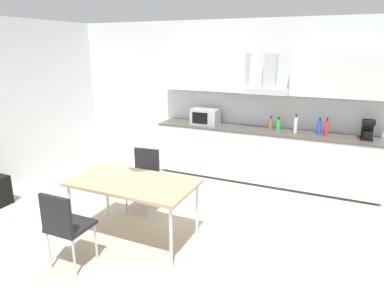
% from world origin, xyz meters
% --- Properties ---
extents(ground_plane, '(8.82, 7.39, 0.02)m').
position_xyz_m(ground_plane, '(0.00, 0.00, -0.01)').
color(ground_plane, beige).
extents(wall_back, '(7.06, 0.10, 2.74)m').
position_xyz_m(wall_back, '(0.00, 2.51, 1.37)').
color(wall_back, silver).
rests_on(wall_back, ground_plane).
extents(kitchen_counter, '(3.76, 0.61, 0.93)m').
position_xyz_m(kitchen_counter, '(0.89, 2.17, 0.47)').
color(kitchen_counter, '#333333').
rests_on(kitchen_counter, ground_plane).
extents(backsplash_tile, '(3.74, 0.02, 0.54)m').
position_xyz_m(backsplash_tile, '(0.89, 2.45, 1.20)').
color(backsplash_tile, silver).
rests_on(backsplash_tile, kitchen_counter).
extents(upper_wall_cabinets, '(3.74, 0.40, 0.65)m').
position_xyz_m(upper_wall_cabinets, '(0.89, 2.30, 1.84)').
color(upper_wall_cabinets, silver).
extents(microwave, '(0.48, 0.35, 0.28)m').
position_xyz_m(microwave, '(-0.18, 2.17, 1.07)').
color(microwave, '#ADADB2').
rests_on(microwave, kitchen_counter).
extents(coffee_maker, '(0.18, 0.19, 0.30)m').
position_xyz_m(coffee_maker, '(2.44, 2.20, 1.08)').
color(coffee_maker, black).
rests_on(coffee_maker, kitchen_counter).
extents(bottle_red, '(0.06, 0.06, 0.29)m').
position_xyz_m(bottle_red, '(1.87, 2.18, 1.05)').
color(bottle_red, red).
rests_on(bottle_red, kitchen_counter).
extents(bottle_white, '(0.06, 0.06, 0.31)m').
position_xyz_m(bottle_white, '(1.40, 2.17, 1.06)').
color(bottle_white, white).
rests_on(bottle_white, kitchen_counter).
extents(bottle_green, '(0.08, 0.08, 0.24)m').
position_xyz_m(bottle_green, '(1.12, 2.16, 1.03)').
color(bottle_green, green).
rests_on(bottle_green, kitchen_counter).
extents(bottle_brown, '(0.07, 0.07, 0.23)m').
position_xyz_m(bottle_brown, '(0.98, 2.22, 1.03)').
color(bottle_brown, brown).
rests_on(bottle_brown, kitchen_counter).
extents(bottle_blue, '(0.07, 0.07, 0.27)m').
position_xyz_m(bottle_blue, '(1.76, 2.20, 1.05)').
color(bottle_blue, blue).
rests_on(bottle_blue, kitchen_counter).
extents(dining_table, '(1.47, 0.81, 0.76)m').
position_xyz_m(dining_table, '(-0.09, -0.31, 0.71)').
color(dining_table, tan).
rests_on(dining_table, ground_plane).
extents(chair_near_left, '(0.40, 0.40, 0.87)m').
position_xyz_m(chair_near_left, '(-0.43, -1.10, 0.53)').
color(chair_near_left, black).
rests_on(chair_near_left, ground_plane).
extents(chair_far_left, '(0.44, 0.44, 0.87)m').
position_xyz_m(chair_far_left, '(-0.43, 0.47, 0.53)').
color(chair_far_left, black).
rests_on(chair_far_left, ground_plane).
extents(pendant_lamp, '(0.32, 0.32, 0.22)m').
position_xyz_m(pendant_lamp, '(-0.09, -0.31, 1.89)').
color(pendant_lamp, silver).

